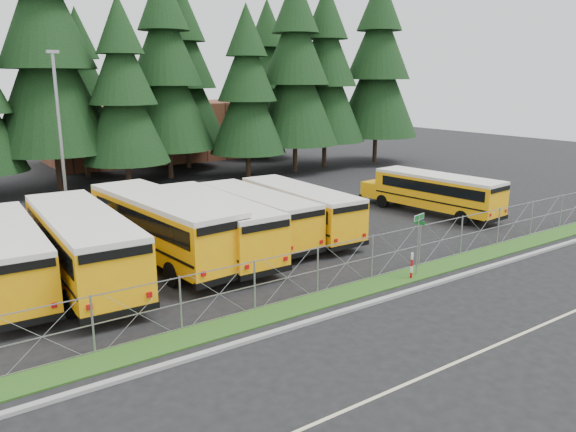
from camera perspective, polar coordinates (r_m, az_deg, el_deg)
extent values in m
plane|color=black|center=(26.36, 8.56, -5.28)|extent=(120.00, 120.00, 0.00)
cube|color=gray|center=(24.34, 13.61, -7.02)|extent=(50.00, 0.25, 0.12)
cube|color=#1D4213|center=(25.23, 11.23, -6.21)|extent=(50.00, 1.40, 0.06)
cube|color=beige|center=(21.73, 23.44, -10.58)|extent=(50.00, 0.12, 0.01)
cube|color=brown|center=(62.70, -13.16, 8.39)|extent=(22.00, 10.00, 6.00)
cylinder|color=#969A9E|center=(25.39, 13.03, -2.93)|extent=(0.06, 0.06, 2.80)
cube|color=#0D5E20|center=(25.05, 13.19, -0.12)|extent=(0.79, 0.20, 0.22)
cube|color=white|center=(25.05, 13.19, -0.12)|extent=(0.82, 0.21, 0.26)
cube|color=#0D5E20|center=(25.11, 13.16, -0.65)|extent=(0.15, 0.54, 0.18)
cylinder|color=#B20C0C|center=(25.13, 12.45, -4.98)|extent=(0.11, 0.11, 1.20)
cylinder|color=#969A9E|center=(36.63, -22.10, 7.25)|extent=(0.20, 0.20, 10.00)
cube|color=#969A9E|center=(36.49, -22.83, 15.13)|extent=(0.70, 0.35, 0.18)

